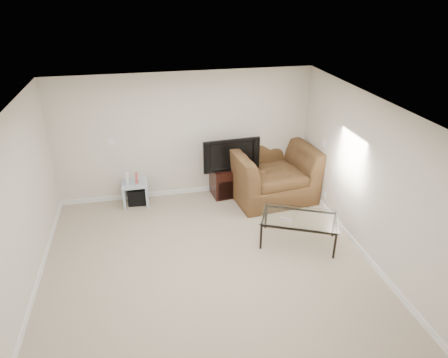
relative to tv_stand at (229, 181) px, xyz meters
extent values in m
plane|color=tan|center=(-0.84, -2.28, -0.30)|extent=(5.00, 5.00, 0.00)
plane|color=white|center=(-0.84, -2.28, 2.20)|extent=(5.00, 5.00, 0.00)
cube|color=silver|center=(-0.84, 0.22, 0.95)|extent=(5.00, 0.02, 2.50)
cube|color=silver|center=(-3.34, -2.28, 0.95)|extent=(0.02, 5.00, 2.50)
cube|color=silver|center=(1.66, -2.28, 0.95)|extent=(0.02, 5.00, 2.50)
cube|color=white|center=(-2.24, 0.21, 0.95)|extent=(0.12, 0.02, 0.12)
cube|color=white|center=(1.65, -0.68, 0.95)|extent=(0.02, 0.09, 0.13)
cube|color=white|center=(1.65, -0.98, 0.00)|extent=(0.02, 0.08, 0.12)
cube|color=black|center=(0.00, -0.04, 0.20)|extent=(0.39, 0.29, 0.05)
imported|color=black|center=(0.00, -0.03, 0.63)|extent=(1.07, 0.28, 0.65)
cube|color=black|center=(-1.86, 0.02, -0.13)|extent=(0.36, 0.36, 0.34)
cube|color=white|center=(-2.01, -0.02, 0.27)|extent=(0.06, 0.16, 0.21)
cube|color=#CC4C4C|center=(-1.83, -0.02, 0.26)|extent=(0.05, 0.14, 0.18)
imported|color=#4C2E1E|center=(0.79, -0.23, 0.41)|extent=(1.74, 1.24, 1.42)
cube|color=#B2B2B7|center=(0.49, -1.93, 0.21)|extent=(0.18, 0.17, 0.02)
camera|label=1|loc=(-1.63, -7.09, 3.67)|focal=32.00mm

